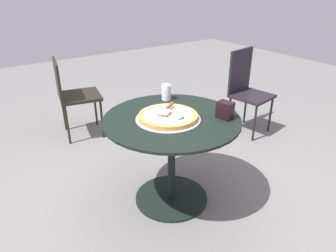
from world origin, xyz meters
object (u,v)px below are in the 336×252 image
at_px(pizza_server, 167,108).
at_px(patio_chair_far, 72,92).
at_px(napkin_dispenser, 225,110).
at_px(patio_table, 172,143).
at_px(pizza_on_tray, 168,116).
at_px(drinking_cup, 166,92).
at_px(patio_chair_near, 247,87).

bearing_deg(pizza_server, patio_chair_far, 97.87).
bearing_deg(napkin_dispenser, patio_table, -140.14).
xyz_separation_m(pizza_server, patio_chair_far, (-0.20, 1.46, -0.26)).
relative_size(patio_table, pizza_on_tray, 2.14).
bearing_deg(drinking_cup, patio_chair_far, 108.17).
height_order(pizza_on_tray, pizza_server, pizza_server).
xyz_separation_m(pizza_on_tray, patio_chair_far, (-0.18, 1.49, -0.22)).
height_order(napkin_dispenser, patio_chair_near, patio_chair_near).
distance_m(pizza_server, patio_chair_far, 1.49).
height_order(patio_table, drinking_cup, drinking_cup).
distance_m(drinking_cup, napkin_dispenser, 0.55).
relative_size(drinking_cup, patio_chair_far, 0.15).
bearing_deg(patio_chair_far, patio_chair_near, -30.50).
height_order(patio_table, patio_chair_near, patio_chair_near).
bearing_deg(patio_chair_far, patio_table, -81.81).
bearing_deg(pizza_server, patio_table, -70.11).
height_order(pizza_on_tray, drinking_cup, drinking_cup).
relative_size(patio_table, patio_chair_far, 1.15).
bearing_deg(pizza_server, pizza_on_tray, -115.86).
height_order(drinking_cup, patio_chair_far, patio_chair_far).
bearing_deg(drinking_cup, patio_table, -118.51).
bearing_deg(patio_chair_near, patio_table, -158.54).
xyz_separation_m(patio_table, drinking_cup, (0.17, 0.32, 0.26)).
height_order(patio_chair_near, patio_chair_far, patio_chair_near).
distance_m(patio_chair_near, patio_chair_far, 1.86).
xyz_separation_m(patio_table, pizza_server, (-0.01, 0.04, 0.26)).
distance_m(pizza_on_tray, patio_chair_far, 1.52).
height_order(patio_table, napkin_dispenser, napkin_dispenser).
xyz_separation_m(patio_chair_near, patio_chair_far, (-1.61, 0.95, -0.01)).
bearing_deg(patio_chair_near, pizza_on_tray, -158.99).
xyz_separation_m(pizza_server, drinking_cup, (0.19, 0.28, 0.00)).
height_order(pizza_on_tray, patio_chair_near, patio_chair_near).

